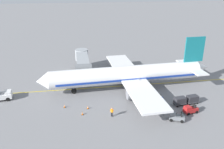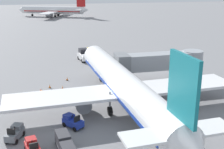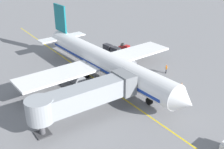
% 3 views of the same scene
% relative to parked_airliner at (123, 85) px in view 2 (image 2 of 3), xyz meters
% --- Properties ---
extents(ground_plane, '(400.00, 400.00, 0.00)m').
position_rel_parked_airliner_xyz_m(ground_plane, '(1.48, -1.25, -3.19)').
color(ground_plane, slate).
extents(gate_lead_in_line, '(0.24, 80.00, 0.01)m').
position_rel_parked_airliner_xyz_m(gate_lead_in_line, '(1.48, -1.25, -3.18)').
color(gate_lead_in_line, gold).
rests_on(gate_lead_in_line, ground).
extents(parked_airliner, '(30.22, 37.32, 10.63)m').
position_rel_parked_airliner_xyz_m(parked_airliner, '(0.00, 0.00, 0.00)').
color(parked_airliner, white).
rests_on(parked_airliner, ground).
extents(jet_bridge, '(15.15, 3.50, 4.98)m').
position_rel_parked_airliner_xyz_m(jet_bridge, '(8.91, 9.16, 0.27)').
color(jet_bridge, '#93999E').
rests_on(jet_bridge, ground).
extents(pushback_tractor, '(2.82, 4.68, 2.40)m').
position_rel_parked_airliner_xyz_m(pushback_tractor, '(-1.20, 25.83, -2.09)').
color(pushback_tractor, silver).
rests_on(pushback_tractor, ground).
extents(baggage_tug_lead, '(2.44, 2.73, 1.62)m').
position_rel_parked_airliner_xyz_m(baggage_tug_lead, '(-7.14, -4.02, -2.47)').
color(baggage_tug_lead, '#1E339E').
rests_on(baggage_tug_lead, ground).
extents(baggage_tug_trailing, '(2.05, 2.77, 1.62)m').
position_rel_parked_airliner_xyz_m(baggage_tug_trailing, '(-13.36, -5.30, -2.47)').
color(baggage_tug_trailing, slate).
rests_on(baggage_tug_trailing, ground).
extents(baggage_tug_spare, '(1.74, 2.70, 1.62)m').
position_rel_parked_airliner_xyz_m(baggage_tug_spare, '(-11.52, -8.69, -2.47)').
color(baggage_tug_spare, '#B21E1E').
rests_on(baggage_tug_spare, ground).
extents(baggage_cart_front, '(1.60, 2.97, 1.58)m').
position_rel_parked_airliner_xyz_m(baggage_cart_front, '(-8.56, -8.07, -2.24)').
color(baggage_cart_front, '#4C4C51').
rests_on(baggage_cart_front, ground).
extents(ground_crew_wing_walker, '(0.53, 0.62, 1.69)m').
position_rel_parked_airliner_xyz_m(ground_crew_wing_walker, '(-10.50, 5.10, -2.23)').
color(ground_crew_wing_walker, '#232328').
rests_on(ground_crew_wing_walker, ground).
extents(safety_cone_nose_left, '(0.36, 0.36, 0.59)m').
position_rel_parked_airliner_xyz_m(safety_cone_nose_left, '(-6.13, 13.23, -2.90)').
color(safety_cone_nose_left, black).
rests_on(safety_cone_nose_left, ground).
extents(safety_cone_nose_right, '(0.36, 0.36, 0.59)m').
position_rel_parked_airliner_xyz_m(safety_cone_nose_right, '(-7.25, 9.02, -2.90)').
color(safety_cone_nose_right, black).
rests_on(safety_cone_nose_right, ground).
extents(safety_cone_wing_tip, '(0.36, 0.36, 0.59)m').
position_rel_parked_airliner_xyz_m(safety_cone_wing_tip, '(-9.15, 10.08, -2.90)').
color(safety_cone_wing_tip, black).
rests_on(safety_cone_wing_tip, ground).
extents(distant_taxiing_airliner, '(33.70, 28.11, 10.10)m').
position_rel_parked_airliner_xyz_m(distant_taxiing_airliner, '(-3.14, 113.12, -0.16)').
color(distant_taxiing_airliner, white).
rests_on(distant_taxiing_airliner, ground).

